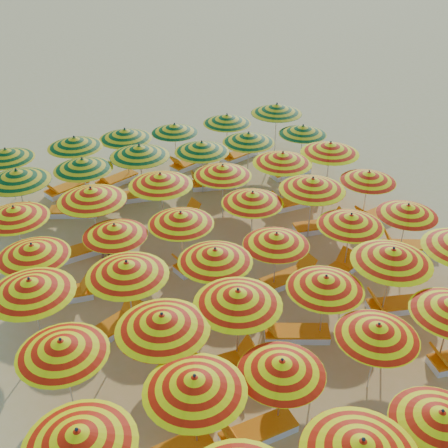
{
  "coord_description": "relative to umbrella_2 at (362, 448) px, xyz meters",
  "views": [
    {
      "loc": [
        -5.58,
        -12.6,
        10.42
      ],
      "look_at": [
        0.0,
        0.5,
        1.6
      ],
      "focal_mm": 45.0,
      "sensor_mm": 36.0,
      "label": 1
    }
  ],
  "objects": [
    {
      "name": "lounger_20",
      "position": [
        0.48,
        11.38,
        -1.87
      ],
      "size": [
        1.82,
        0.94,
        0.69
      ],
      "rotation": [
        0.0,
        0.0,
        0.22
      ],
      "color": "white",
      "rests_on": "ground"
    },
    {
      "name": "umbrella_27",
      "position": [
        2.24,
        9.07,
        -0.17
      ],
      "size": [
        2.09,
        2.09,
        2.1
      ],
      "color": "silver",
      "rests_on": "ground"
    },
    {
      "name": "umbrella_19",
      "position": [
        -2.39,
        6.74,
        -0.03
      ],
      "size": [
        2.58,
        2.58,
        2.26
      ],
      "color": "silver",
      "rests_on": "ground"
    },
    {
      "name": "umbrella_37",
      "position": [
        -2.23,
        13.42,
        -0.09
      ],
      "size": [
        2.69,
        2.69,
        2.19
      ],
      "color": "silver",
      "rests_on": "ground"
    },
    {
      "name": "umbrella_21",
      "position": [
        1.88,
        6.75,
        -0.24
      ],
      "size": [
        2.22,
        2.22,
        2.02
      ],
      "color": "silver",
      "rests_on": "ground"
    },
    {
      "name": "umbrella_25",
      "position": [
        -2.18,
        9.02,
        -0.25
      ],
      "size": [
        2.16,
        2.16,
        2.01
      ],
      "color": "silver",
      "rests_on": "ground"
    },
    {
      "name": "umbrella_31",
      "position": [
        -2.43,
        10.92,
        0.02
      ],
      "size": [
        2.28,
        2.28,
        2.32
      ],
      "color": "silver",
      "rests_on": "ground"
    },
    {
      "name": "lounger_10",
      "position": [
        4.64,
        4.58,
        -1.87
      ],
      "size": [
        1.82,
        0.98,
        0.69
      ],
      "rotation": [
        0.0,
        0.0,
        2.9
      ],
      "color": "white",
      "rests_on": "ground"
    },
    {
      "name": "umbrella_36",
      "position": [
        -4.42,
        13.15,
        0.01
      ],
      "size": [
        2.77,
        2.77,
        2.31
      ],
      "color": "silver",
      "rests_on": "ground"
    },
    {
      "name": "umbrella_26",
      "position": [
        -0.25,
        8.77,
        -0.17
      ],
      "size": [
        2.62,
        2.62,
        2.1
      ],
      "color": "silver",
      "rests_on": "ground"
    },
    {
      "name": "umbrella_20",
      "position": [
        -0.06,
        6.54,
        -0.13
      ],
      "size": [
        2.43,
        2.43,
        2.15
      ],
      "color": "silver",
      "rests_on": "ground"
    },
    {
      "name": "umbrella_45",
      "position": [
        1.89,
        15.63,
        -0.25
      ],
      "size": [
        2.46,
        2.46,
        2.02
      ],
      "color": "silver",
      "rests_on": "ground"
    },
    {
      "name": "umbrella_9",
      "position": [
        2.22,
        2.52,
        -0.23
      ],
      "size": [
        2.31,
        2.31,
        2.04
      ],
      "color": "silver",
      "rests_on": "ground"
    },
    {
      "name": "umbrella_16",
      "position": [
        4.13,
        4.56,
        -0.01
      ],
      "size": [
        2.58,
        2.58,
        2.29
      ],
      "color": "silver",
      "rests_on": "ground"
    },
    {
      "name": "umbrella_29",
      "position": [
        6.55,
        8.96,
        -0.24
      ],
      "size": [
        2.19,
        2.19,
        2.02
      ],
      "color": "silver",
      "rests_on": "ground"
    },
    {
      "name": "lounger_13",
      "position": [
        3.81,
        6.53,
        -1.87
      ],
      "size": [
        1.83,
        1.15,
        0.69
      ],
      "rotation": [
        0.0,
        0.0,
        0.36
      ],
      "color": "white",
      "rests_on": "ground"
    },
    {
      "name": "umbrella_3",
      "position": [
        1.88,
        0.1,
        -0.24
      ],
      "size": [
        2.08,
        2.08,
        2.02
      ],
      "color": "silver",
      "rests_on": "ground"
    },
    {
      "name": "umbrella_2",
      "position": [
        0.0,
        0.0,
        0.0
      ],
      "size": [
        2.37,
        2.37,
        2.3
      ],
      "color": "silver",
      "rests_on": "ground"
    },
    {
      "name": "umbrella_33",
      "position": [
        2.11,
        11.16,
        -0.15
      ],
      "size": [
        2.37,
        2.37,
        2.13
      ],
      "color": "silver",
      "rests_on": "ground"
    },
    {
      "name": "umbrella_40",
      "position": [
        4.12,
        13.35,
        -0.13
      ],
      "size": [
        2.46,
        2.46,
        2.15
      ],
      "color": "silver",
      "rests_on": "ground"
    },
    {
      "name": "umbrella_22",
      "position": [
        4.31,
        6.71,
        -0.17
      ],
      "size": [
        2.4,
        2.4,
        2.1
      ],
      "color": "silver",
      "rests_on": "ground"
    },
    {
      "name": "umbrella_13",
      "position": [
        -2.19,
        4.45,
        -0.0
      ],
      "size": [
        2.46,
        2.46,
        2.29
      ],
      "color": "silver",
      "rests_on": "ground"
    },
    {
      "name": "umbrella_18",
      "position": [
        -4.73,
        6.94,
        -0.02
      ],
      "size": [
        2.26,
        2.26,
        2.28
      ],
      "color": "silver",
      "rests_on": "ground"
    },
    {
      "name": "umbrella_7",
      "position": [
        -2.14,
        2.54,
        -0.05
      ],
      "size": [
        2.21,
        2.21,
        2.24
      ],
      "color": "silver",
      "rests_on": "ground"
    },
    {
      "name": "umbrella_44",
      "position": [
        -0.19,
        15.46,
        -0.09
      ],
      "size": [
        2.75,
        2.75,
        2.2
      ],
      "color": "silver",
      "rests_on": "ground"
    },
    {
      "name": "umbrella_34",
      "position": [
        4.36,
        11.04,
        -0.04
      ],
      "size": [
        2.68,
        2.68,
        2.25
      ],
      "color": "silver",
      "rests_on": "ground"
    },
    {
      "name": "umbrella_43",
      "position": [
        -2.14,
        15.41,
        -0.08
      ],
      "size": [
        2.58,
        2.58,
        2.21
      ],
      "color": "silver",
      "rests_on": "ground"
    },
    {
      "name": "lounger_21",
      "position": [
        4.86,
        10.87,
        -1.87
      ],
      "size": [
        1.73,
        0.58,
        0.69
      ],
      "rotation": [
        0.0,
        0.0,
        3.14
      ],
      "color": "white",
      "rests_on": "ground"
    },
    {
      "name": "umbrella_32",
      "position": [
        -0.12,
        11.13,
        -0.04
      ],
      "size": [
        2.4,
        2.4,
        2.26
      ],
      "color": "silver",
      "rests_on": "ground"
    },
    {
      "name": "lounger_17",
      "position": [
        4.86,
        9.06,
        -1.87
      ],
      "size": [
        1.8,
        0.84,
        0.69
      ],
      "rotation": [
        0.0,
        0.0,
        -0.15
      ],
      "color": "white",
      "rests_on": "ground"
    },
    {
      "name": "lounger_19",
      "position": [
        -2.93,
        10.79,
        -1.87
      ],
      "size": [
        1.79,
        0.8,
        0.69
      ],
      "rotation": [
        0.0,
        0.0,
        0.13
      ],
      "color": "white",
      "rests_on": "ground"
    },
    {
      "name": "lounger_30",
      "position": [
        4.65,
        15.45,
        -1.87
      ],
      "size": [
        1.83,
        1.08,
        0.69
      ],
      "rotation": [
        0.0,
        0.0,
        3.45
      ],
      "color": "white",
      "rests_on": "ground"
    },
    {
      "name": "lounger_22",
      "position": [
        -4.93,
        13.38,
        -1.87
      ],
      "size": [
        1.81,
        0.91,
        0.69
      ],
      "rotation": [
        0.0,
        0.0,
        0.2
      ],
      "color": "white",
      "rests_on": "ground"
    },
    {
      "name": "lounger_16",
      "position": [
        0.26,
        8.69,
        -1.87
      ],
      "size": [
        1.82,
        1.03,
        0.69
      ],
      "rotation": [
        0.0,
        0.0,
        3.42
      ],
      "color": "white",
      "rests_on": "ground"
    },
    {
      "name": "umbrella_42",
      "position": [
        -4.61,
        15.5,
        -0.16
      ],
      "size": [
        2.63,
        2.63,
        2.12
      ],
      "color": "silver",
      "rests_on": "ground"
    },
    {
      "name": "lounger_27",
      "position": [
        -2.73,
        15.28,
        -1.87
      ],
      "size": [
        1.82,
        1.21,
        0.69
      ],
      "rotation": [
        0.0,
        0.0,
        3.54
      ],
      "color": "white",
      "rests_on": "ground"
    },
    {
      "name": "ground",
      "position": [
        0.96,
        7.84,
        -2.02
      ],
      "size": [
        120.0,
        120.0,
        0.0
      ],
      "primitive_type": "plane",
      "color": "tan",
      "rests_on": "ground"
    },
    {
      "name": "lounger_5",
      "position": [
        -0.85,
        2.29,
        -1.87
      ],
      "size": [
        1.76,
        0.66,
        0.69
      ],
      "rotation": [
        0.0,
        0.0,
        3.19
      ],
      "color": "white",
      "rests_on": "ground"
    },
    {
      "name": "umbrella_28",
      "position": [
        4.26,
        8.83,
        0.01
      ],
      "size": [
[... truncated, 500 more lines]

